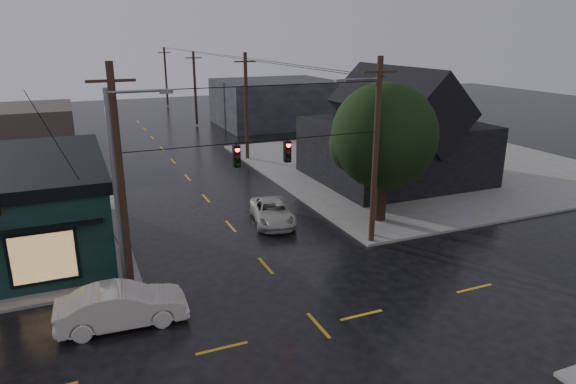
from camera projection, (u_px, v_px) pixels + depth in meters
name	position (u px, v px, depth m)	size (l,w,h in m)	color
ground_plane	(318.00, 325.00, 20.59)	(160.00, 160.00, 0.00)	black
sidewalk_ne	(420.00, 164.00, 45.63)	(28.00, 28.00, 0.15)	slate
ne_building	(396.00, 124.00, 39.82)	(12.60, 11.60, 8.75)	black
corner_tree	(384.00, 136.00, 30.35)	(6.35, 6.35, 8.44)	black
utility_pole_nw	(131.00, 285.00, 23.87)	(2.00, 0.32, 10.15)	#321E16
utility_pole_ne	(371.00, 243.00, 28.73)	(2.00, 0.32, 10.15)	#321E16
utility_pole_far_a	(248.00, 160.00, 47.63)	(2.00, 0.32, 9.65)	#321E16
utility_pole_far_b	(197.00, 126.00, 65.21)	(2.00, 0.32, 9.15)	#321E16
utility_pole_far_c	(168.00, 106.00, 82.79)	(2.00, 0.32, 9.15)	#321E16
span_signal_assembly	(262.00, 153.00, 24.65)	(13.00, 0.48, 1.23)	black
streetlight_nw	(126.00, 293.00, 23.15)	(5.40, 0.30, 9.15)	slate
streetlight_ne	(372.00, 237.00, 29.54)	(5.40, 0.30, 9.15)	slate
bg_building_west	(7.00, 130.00, 49.86)	(12.00, 10.00, 4.40)	#41322F
bg_building_east	(275.00, 102.00, 65.30)	(14.00, 12.00, 5.60)	black
sedan_cream	(122.00, 306.00, 20.41)	(1.77, 5.06, 1.67)	beige
suv_silver	(272.00, 212.00, 31.58)	(2.30, 4.98, 1.38)	#B8B5A9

